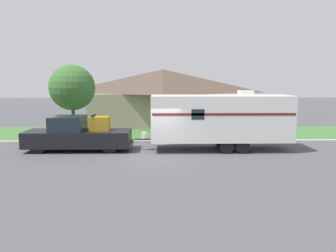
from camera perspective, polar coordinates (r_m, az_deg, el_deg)
name	(u,v)px	position (r m, az deg, el deg)	size (l,w,h in m)	color
ground_plane	(158,156)	(17.62, -1.77, -5.18)	(120.00, 120.00, 0.00)	#47474C
curb_strip	(158,141)	(21.27, -1.68, -2.71)	(80.00, 0.30, 0.14)	#ADADA8
lawn_strip	(159,133)	(24.88, -1.62, -1.28)	(80.00, 7.00, 0.03)	#3D6B33
house_across_street	(163,96)	(30.45, -0.94, 5.30)	(13.55, 8.22, 5.01)	gray
pickup_truck	(78,135)	(19.47, -15.45, -1.54)	(6.06, 2.03, 2.07)	black
travel_trailer	(220,118)	(19.05, 9.11, 1.38)	(8.90, 2.38, 3.43)	black
mailbox	(227,126)	(22.69, 10.32, 0.09)	(0.48, 0.20, 1.23)	brown
tree_in_yard	(72,88)	(23.58, -16.34, 6.41)	(3.13, 3.13, 5.08)	brown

